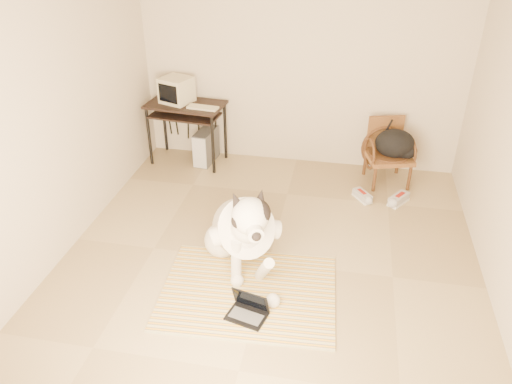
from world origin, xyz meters
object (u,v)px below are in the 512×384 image
(computer_desk, at_px, (186,112))
(rattan_chair, at_px, (388,152))
(dog, at_px, (243,231))
(pc_tower, at_px, (206,146))
(laptop, at_px, (248,309))
(backpack, at_px, (397,145))
(crt_monitor, at_px, (176,90))

(computer_desk, xyz_separation_m, rattan_chair, (2.55, -0.04, -0.30))
(dog, height_order, rattan_chair, dog)
(pc_tower, xyz_separation_m, rattan_chair, (2.32, -0.08, 0.17))
(pc_tower, relative_size, rattan_chair, 0.62)
(laptop, distance_m, backpack, 2.91)
(computer_desk, xyz_separation_m, backpack, (2.64, -0.10, -0.18))
(computer_desk, distance_m, backpack, 2.64)
(laptop, height_order, computer_desk, computer_desk)
(crt_monitor, relative_size, pc_tower, 0.92)
(dog, bearing_deg, rattan_chair, 55.35)
(dog, xyz_separation_m, rattan_chair, (1.37, 1.98, -0.01))
(backpack, bearing_deg, pc_tower, 176.74)
(laptop, bearing_deg, computer_desk, 117.01)
(computer_desk, bearing_deg, pc_tower, 9.60)
(crt_monitor, height_order, rattan_chair, crt_monitor)
(dog, height_order, pc_tower, dog)
(dog, height_order, laptop, dog)
(computer_desk, xyz_separation_m, crt_monitor, (-0.12, 0.05, 0.27))
(laptop, height_order, pc_tower, pc_tower)
(pc_tower, bearing_deg, rattan_chair, -1.95)
(computer_desk, height_order, backpack, computer_desk)
(computer_desk, bearing_deg, rattan_chair, -0.89)
(laptop, xyz_separation_m, computer_desk, (-1.37, 2.68, 0.62))
(laptop, height_order, rattan_chair, rattan_chair)
(laptop, relative_size, backpack, 0.74)
(computer_desk, relative_size, backpack, 2.03)
(computer_desk, distance_m, pc_tower, 0.53)
(crt_monitor, bearing_deg, computer_desk, -22.27)
(rattan_chair, relative_size, backpack, 1.55)
(laptop, distance_m, pc_tower, 2.95)
(backpack, bearing_deg, crt_monitor, 176.98)
(dog, distance_m, computer_desk, 2.36)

